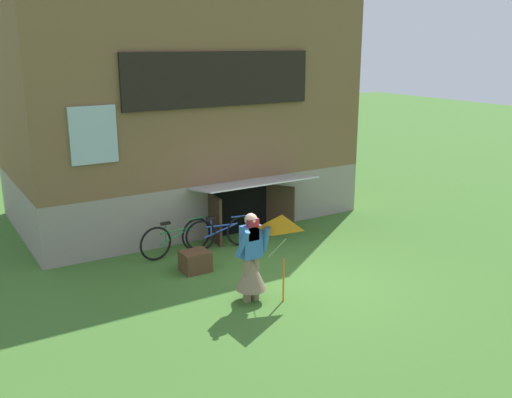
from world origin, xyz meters
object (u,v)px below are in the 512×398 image
object	(u,v)px
kite	(282,237)
wooden_crate	(195,261)
person	(251,265)
bicycle_green	(176,238)
bicycle_blue	(221,232)

from	to	relation	value
kite	wooden_crate	xyz separation A→B (m)	(-0.51, 2.14, -1.03)
person	bicycle_green	distance (m)	2.65
bicycle_green	wooden_crate	bearing A→B (deg)	-99.05
person	kite	xyz separation A→B (m)	(0.27, -0.49, 0.58)
bicycle_blue	wooden_crate	world-z (taller)	bicycle_blue
bicycle_blue	wooden_crate	size ratio (longest dim) A/B	2.96
kite	bicycle_blue	distance (m)	3.17
bicycle_green	wooden_crate	distance (m)	0.99
kite	bicycle_blue	world-z (taller)	kite
person	bicycle_blue	xyz separation A→B (m)	(0.78, 2.52, -0.30)
kite	wooden_crate	world-z (taller)	kite
person	bicycle_green	world-z (taller)	person
bicycle_blue	bicycle_green	world-z (taller)	bicycle_green
kite	bicycle_blue	size ratio (longest dim) A/B	0.98
kite	person	bearing A→B (deg)	119.21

